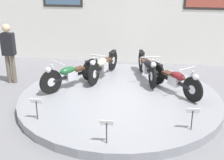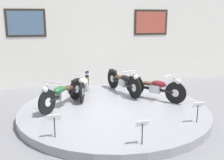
% 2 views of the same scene
% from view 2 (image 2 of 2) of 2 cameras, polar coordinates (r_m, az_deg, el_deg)
% --- Properties ---
extents(ground_plane, '(60.00, 60.00, 0.00)m').
position_cam_2_polar(ground_plane, '(7.31, 0.45, -7.43)').
color(ground_plane, slate).
extents(display_platform, '(5.12, 5.12, 0.20)m').
position_cam_2_polar(display_platform, '(7.27, 0.45, -6.69)').
color(display_platform, gray).
rests_on(display_platform, ground_plane).
extents(back_wall, '(14.00, 0.22, 4.37)m').
position_cam_2_polar(back_wall, '(10.32, -4.50, 11.14)').
color(back_wall, white).
rests_on(back_wall, ground_plane).
extents(motorcycle_green, '(1.29, 1.59, 0.80)m').
position_cam_2_polar(motorcycle_green, '(7.30, -10.85, -2.83)').
color(motorcycle_green, black).
rests_on(motorcycle_green, display_platform).
extents(motorcycle_cream, '(0.65, 1.94, 0.79)m').
position_cam_2_polar(motorcycle_cream, '(8.19, -6.01, -0.89)').
color(motorcycle_cream, black).
rests_on(motorcycle_cream, display_platform).
extents(motorcycle_black, '(0.66, 1.97, 0.81)m').
position_cam_2_polar(motorcycle_black, '(8.44, 2.54, -0.28)').
color(motorcycle_black, black).
rests_on(motorcycle_black, display_platform).
extents(motorcycle_maroon, '(1.31, 1.55, 0.79)m').
position_cam_2_polar(motorcycle_maroon, '(7.91, 9.46, -1.54)').
color(motorcycle_maroon, black).
rests_on(motorcycle_maroon, display_platform).
extents(info_placard_front_left, '(0.26, 0.11, 0.51)m').
position_cam_2_polar(info_placard_front_left, '(5.52, -12.46, -8.59)').
color(info_placard_front_left, '#333338').
rests_on(info_placard_front_left, display_platform).
extents(info_placard_front_centre, '(0.26, 0.11, 0.51)m').
position_cam_2_polar(info_placard_front_centre, '(5.14, 6.63, -10.06)').
color(info_placard_front_centre, '#333338').
rests_on(info_placard_front_centre, display_platform).
extents(info_placard_front_right, '(0.26, 0.11, 0.51)m').
position_cam_2_polar(info_placard_front_right, '(6.44, 18.19, -5.71)').
color(info_placard_front_right, '#333338').
rests_on(info_placard_front_right, display_platform).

